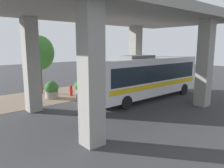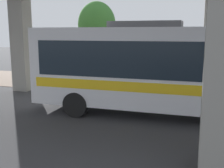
{
  "view_description": "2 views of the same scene",
  "coord_description": "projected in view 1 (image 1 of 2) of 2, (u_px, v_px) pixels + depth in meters",
  "views": [
    {
      "loc": [
        15.27,
        -10.58,
        4.49
      ],
      "look_at": [
        1.52,
        1.22,
        1.3
      ],
      "focal_mm": 35.0,
      "sensor_mm": 36.0,
      "label": 1
    },
    {
      "loc": [
        14.25,
        4.56,
        3.29
      ],
      "look_at": [
        1.49,
        0.57,
        0.83
      ],
      "focal_mm": 45.0,
      "sensor_mm": 36.0,
      "label": 2
    }
  ],
  "objects": [
    {
      "name": "planter_middle",
      "position": [
        81.0,
        88.0,
        19.08
      ],
      "size": [
        1.21,
        1.21,
        1.66
      ],
      "color": "gray",
      "rests_on": "ground"
    },
    {
      "name": "planter_front",
      "position": [
        52.0,
        90.0,
        18.71
      ],
      "size": [
        1.17,
        1.17,
        1.52
      ],
      "color": "gray",
      "rests_on": "ground"
    },
    {
      "name": "street_tree_near",
      "position": [
        40.0,
        53.0,
        20.12
      ],
      "size": [
        2.62,
        2.62,
        5.42
      ],
      "color": "brown",
      "rests_on": "ground"
    },
    {
      "name": "planter_back",
      "position": [
        97.0,
        85.0,
        20.57
      ],
      "size": [
        1.26,
        1.26,
        1.77
      ],
      "color": "gray",
      "rests_on": "ground"
    },
    {
      "name": "sidewalk_strip",
      "position": [
        72.0,
        92.0,
        21.22
      ],
      "size": [
        6.0,
        40.0,
        0.02
      ],
      "color": "#7A6656",
      "rests_on": "ground"
    },
    {
      "name": "overpass",
      "position": [
        122.0,
        22.0,
        14.93
      ],
      "size": [
        9.4,
        18.22,
        6.95
      ],
      "color": "gray",
      "rests_on": "ground"
    },
    {
      "name": "fire_hydrant",
      "position": [
        71.0,
        91.0,
        19.66
      ],
      "size": [
        0.53,
        0.25,
        0.99
      ],
      "color": "red",
      "rests_on": "ground"
    },
    {
      "name": "bus",
      "position": [
        147.0,
        75.0,
        18.49
      ],
      "size": [
        2.72,
        11.06,
        3.72
      ],
      "color": "silver",
      "rests_on": "ground"
    },
    {
      "name": "ground_plane",
      "position": [
        90.0,
        98.0,
        18.97
      ],
      "size": [
        80.0,
        80.0,
        0.0
      ],
      "primitive_type": "plane",
      "color": "#38383A",
      "rests_on": "ground"
    }
  ]
}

